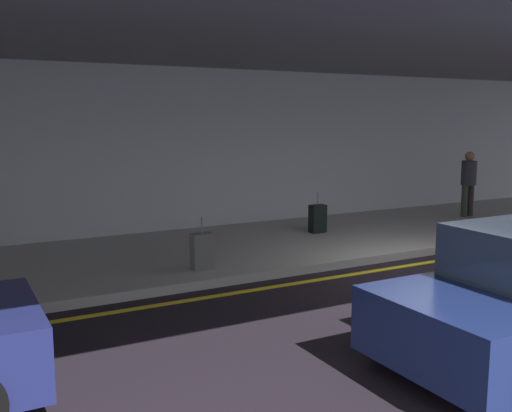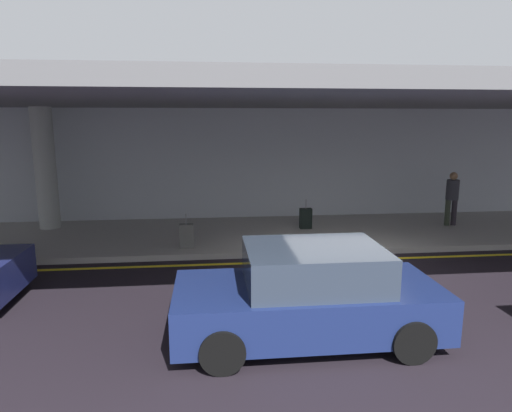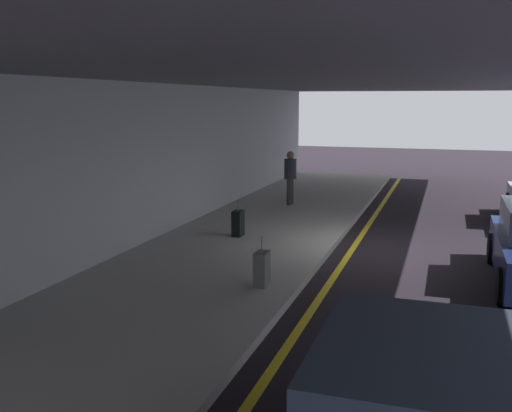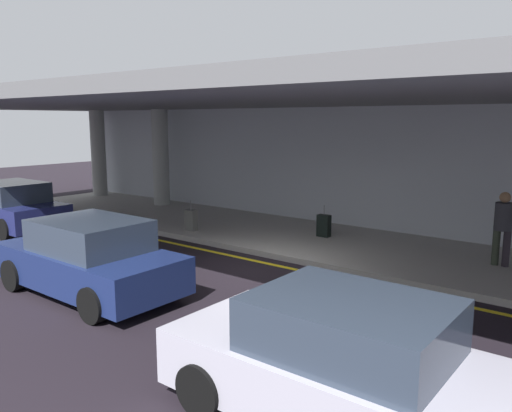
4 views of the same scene
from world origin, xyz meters
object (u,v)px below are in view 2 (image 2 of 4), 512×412
Objects in this scene: suitcase_upright_primary at (306,218)px; suitcase_upright_secondary at (187,236)px; traveler_with_luggage at (452,195)px; support_column_left_mid at (45,169)px; car_navy at (309,296)px.

suitcase_upright_secondary is (-3.53, -1.73, 0.00)m from suitcase_upright_primary.
suitcase_upright_primary is (-4.62, 0.07, -0.65)m from traveler_with_luggage.
suitcase_upright_primary is at bearing -147.93° from traveler_with_luggage.
traveler_with_luggage is (12.44, -1.00, -0.86)m from support_column_left_mid.
car_navy is 6.77m from suitcase_upright_primary.
suitcase_upright_primary is 3.93m from suitcase_upright_secondary.
car_navy reaches higher than suitcase_upright_primary.
car_navy is at bearing -99.73° from traveler_with_luggage.
suitcase_upright_primary is at bearing -6.84° from support_column_left_mid.
support_column_left_mid is 2.17× the size of traveler_with_luggage.
car_navy is at bearing -53.23° from suitcase_upright_secondary.
car_navy is 2.44× the size of traveler_with_luggage.
suitcase_upright_primary is at bearing 73.91° from car_navy.
traveler_with_luggage is 1.87× the size of suitcase_upright_primary.
support_column_left_mid reaches higher than traveler_with_luggage.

